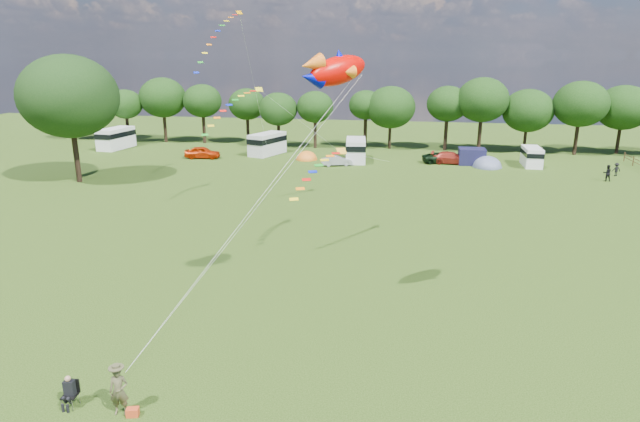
% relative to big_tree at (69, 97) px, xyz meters
% --- Properties ---
extents(ground_plane, '(180.00, 180.00, 0.00)m').
position_rel_big_tree_xyz_m(ground_plane, '(30.00, -28.00, -9.02)').
color(ground_plane, black).
rests_on(ground_plane, ground).
extents(tree_line, '(102.98, 10.98, 10.27)m').
position_rel_big_tree_xyz_m(tree_line, '(35.30, 26.99, -2.67)').
color(tree_line, black).
rests_on(tree_line, ground).
extents(big_tree, '(10.00, 10.00, 13.28)m').
position_rel_big_tree_xyz_m(big_tree, '(0.00, 0.00, 0.00)').
color(big_tree, black).
rests_on(big_tree, ground).
extents(car_a, '(4.91, 2.43, 1.57)m').
position_rel_big_tree_xyz_m(car_a, '(7.82, 15.28, -8.23)').
color(car_a, '#BE2A05').
rests_on(car_a, ground).
extents(car_b, '(3.71, 2.36, 1.23)m').
position_rel_big_tree_xyz_m(car_b, '(26.03, 13.64, -8.40)').
color(car_b, '#999BA2').
rests_on(car_b, ground).
extents(car_c, '(5.09, 2.46, 1.48)m').
position_rel_big_tree_xyz_m(car_c, '(40.03, 17.34, -8.28)').
color(car_c, maroon).
rests_on(car_c, ground).
extents(car_d, '(5.15, 3.19, 1.30)m').
position_rel_big_tree_xyz_m(car_d, '(38.79, 17.69, -8.37)').
color(car_d, black).
rests_on(car_d, ground).
extents(campervan_a, '(3.20, 6.33, 2.99)m').
position_rel_big_tree_xyz_m(campervan_a, '(-7.52, 20.37, -7.41)').
color(campervan_a, white).
rests_on(campervan_a, ground).
extents(campervan_b, '(4.37, 6.48, 2.93)m').
position_rel_big_tree_xyz_m(campervan_b, '(15.49, 19.58, -7.44)').
color(campervan_b, silver).
rests_on(campervan_b, ground).
extents(campervan_c, '(3.10, 6.04, 2.84)m').
position_rel_big_tree_xyz_m(campervan_c, '(27.97, 17.03, -7.49)').
color(campervan_c, silver).
rests_on(campervan_c, ground).
extents(campervan_d, '(2.04, 4.71, 2.30)m').
position_rel_big_tree_xyz_m(campervan_d, '(49.61, 17.73, -7.78)').
color(campervan_d, white).
rests_on(campervan_d, ground).
extents(tent_orange, '(2.83, 3.10, 2.22)m').
position_rel_big_tree_xyz_m(tent_orange, '(21.55, 16.93, -9.00)').
color(tent_orange, orange).
rests_on(tent_orange, ground).
extents(tent_greyblue, '(3.58, 3.92, 2.67)m').
position_rel_big_tree_xyz_m(tent_greyblue, '(44.22, 16.02, -9.00)').
color(tent_greyblue, slate).
rests_on(tent_greyblue, ground).
extents(awning_navy, '(3.24, 2.64, 2.00)m').
position_rel_big_tree_xyz_m(awning_navy, '(42.46, 17.47, -8.02)').
color(awning_navy, '#171638').
rests_on(awning_navy, ground).
extents(kite_flyer, '(0.81, 0.63, 1.96)m').
position_rel_big_tree_xyz_m(kite_flyer, '(25.02, -34.95, -8.04)').
color(kite_flyer, '#4C492E').
rests_on(kite_flyer, ground).
extents(camp_chair, '(0.59, 0.59, 1.34)m').
position_rel_big_tree_xyz_m(camp_chair, '(22.89, -34.86, -8.22)').
color(camp_chair, '#99999E').
rests_on(camp_chair, ground).
extents(kite_bag, '(0.52, 0.41, 0.32)m').
position_rel_big_tree_xyz_m(kite_bag, '(25.53, -35.01, -8.86)').
color(kite_bag, '#CE421C').
rests_on(kite_bag, ground).
extents(fish_kite, '(3.35, 3.23, 1.97)m').
position_rel_big_tree_xyz_m(fish_kite, '(31.64, -25.74, 3.41)').
color(fish_kite, '#D90500').
rests_on(fish_kite, ground).
extents(streamer_kite_a, '(3.32, 5.55, 5.75)m').
position_rel_big_tree_xyz_m(streamer_kite_a, '(16.92, -0.09, 6.23)').
color(streamer_kite_a, orange).
rests_on(streamer_kite_a, ground).
extents(streamer_kite_b, '(4.33, 4.66, 3.81)m').
position_rel_big_tree_xyz_m(streamer_kite_b, '(20.13, -5.86, 0.11)').
color(streamer_kite_b, yellow).
rests_on(streamer_kite_b, ground).
extents(streamer_kite_c, '(3.24, 4.92, 2.83)m').
position_rel_big_tree_xyz_m(streamer_kite_c, '(29.31, -15.05, -3.22)').
color(streamer_kite_c, gold).
rests_on(streamer_kite_c, ground).
extents(walker_a, '(0.90, 0.58, 1.79)m').
position_rel_big_tree_xyz_m(walker_a, '(56.03, 10.44, -8.12)').
color(walker_a, black).
rests_on(walker_a, ground).
extents(walker_b, '(1.06, 0.71, 1.50)m').
position_rel_big_tree_xyz_m(walker_b, '(57.92, 13.42, -8.27)').
color(walker_b, black).
rests_on(walker_b, ground).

